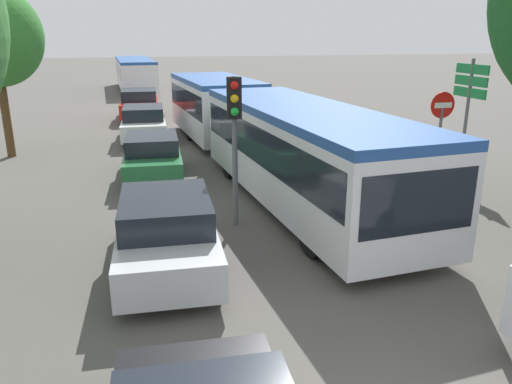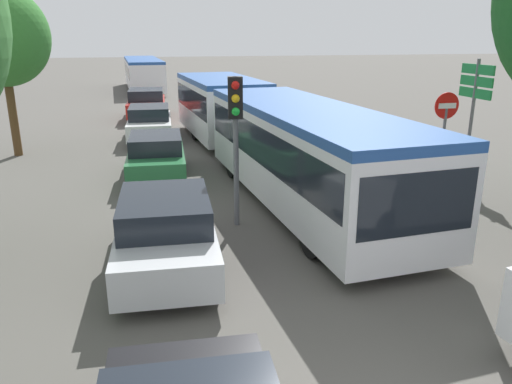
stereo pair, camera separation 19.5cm
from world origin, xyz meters
name	(u,v)px [view 2 (the right image)]	position (x,y,z in m)	size (l,w,h in m)	color
articulated_bus	(261,125)	(1.75, 11.96, 1.47)	(3.96, 17.32, 2.55)	silver
city_bus_rear	(143,72)	(-1.65, 38.00, 1.41)	(3.05, 11.43, 2.44)	silver
queued_car_silver	(166,231)	(-1.67, 5.32, 0.73)	(1.96, 4.22, 1.44)	#B7BABF
queued_car_green	(156,156)	(-1.61, 11.70, 0.69)	(1.85, 4.00, 1.36)	#236638
queued_car_white	(150,123)	(-1.67, 17.73, 0.72)	(1.94, 4.18, 1.43)	white
queued_car_red	(147,104)	(-1.68, 23.48, 0.78)	(2.09, 4.51, 1.54)	#B21E19
traffic_light	(236,119)	(0.04, 7.17, 2.50)	(0.35, 0.38, 3.40)	#56595E
no_entry_sign	(444,128)	(5.90, 8.17, 1.88)	(0.70, 0.08, 2.82)	#56595E
direction_sign_post	(475,95)	(7.61, 9.43, 2.57)	(0.10, 1.40, 3.60)	#56595E
tree_left_far	(1,37)	(-6.50, 15.89, 4.17)	(3.22, 3.22, 5.90)	#51381E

